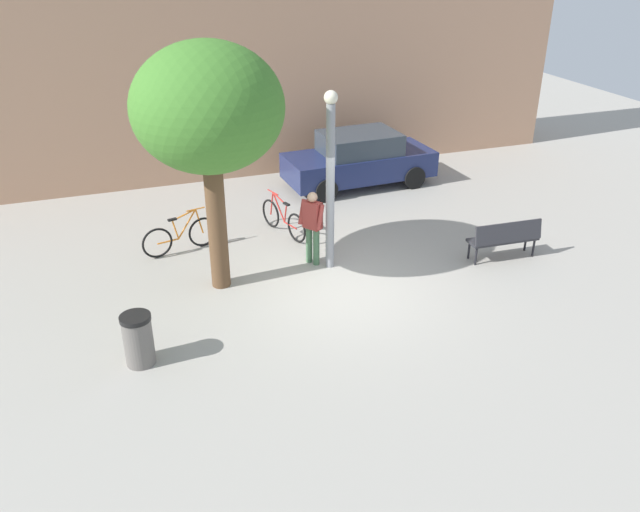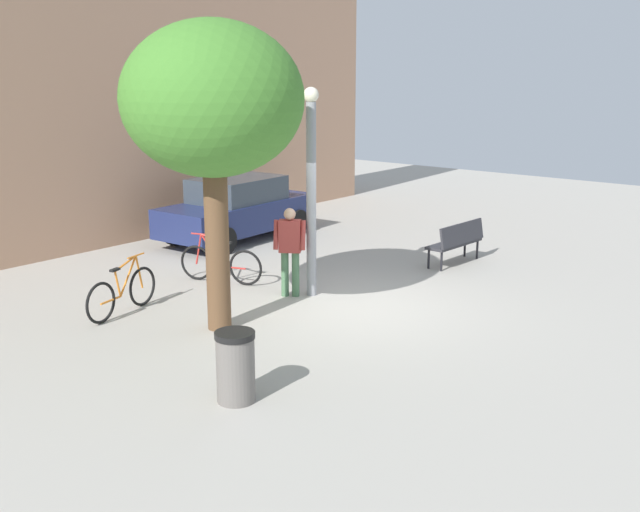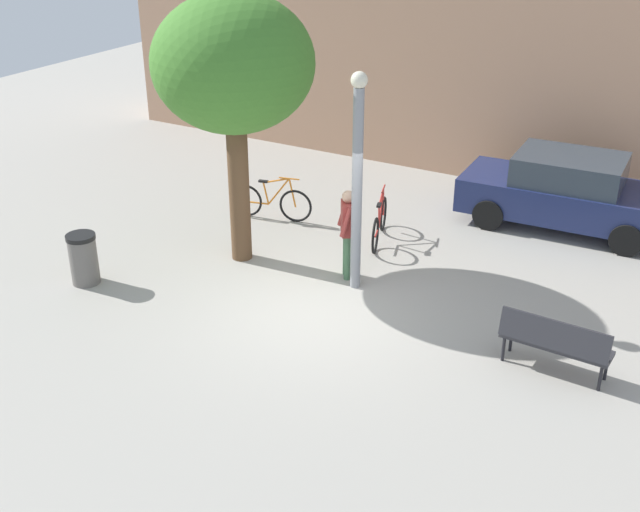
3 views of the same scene
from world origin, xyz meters
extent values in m
plane|color=#A8A399|center=(0.00, 0.00, 0.00)|extent=(36.00, 36.00, 0.00)
cylinder|color=gray|center=(0.18, 1.06, 1.79)|extent=(0.18, 0.18, 3.57)
sphere|color=#F2EACC|center=(0.18, 1.06, 3.69)|extent=(0.28, 0.28, 0.28)
cylinder|color=#47704C|center=(-0.07, 1.24, 0.42)|extent=(0.14, 0.14, 0.85)
cylinder|color=#47704C|center=(-0.18, 1.41, 0.42)|extent=(0.14, 0.14, 0.85)
cube|color=#9E3833|center=(-0.12, 1.32, 1.15)|extent=(0.40, 0.46, 0.60)
sphere|color=tan|center=(-0.12, 1.32, 1.56)|extent=(0.22, 0.22, 0.22)
cylinder|color=#9E3833|center=(-0.03, 1.08, 1.18)|extent=(0.24, 0.20, 0.55)
cylinder|color=#9E3833|center=(-0.30, 1.50, 1.18)|extent=(0.24, 0.20, 0.55)
cube|color=#2D2D33|center=(3.95, 0.17, 0.45)|extent=(1.62, 0.52, 0.06)
cube|color=#2D2D33|center=(3.94, -0.02, 0.70)|extent=(1.60, 0.20, 0.44)
cylinder|color=black|center=(3.24, 0.37, 0.21)|extent=(0.05, 0.05, 0.42)
cylinder|color=black|center=(4.68, 0.30, 0.21)|extent=(0.05, 0.05, 0.42)
cylinder|color=black|center=(3.22, 0.05, 0.21)|extent=(0.05, 0.05, 0.42)
cylinder|color=black|center=(4.66, -0.02, 0.21)|extent=(0.05, 0.05, 0.42)
cylinder|color=brown|center=(-2.23, 1.02, 1.36)|extent=(0.38, 0.38, 2.71)
ellipsoid|color=#427E2B|center=(-2.23, 1.02, 3.71)|extent=(2.84, 2.84, 2.41)
torus|color=black|center=(-2.24, 3.00, 0.36)|extent=(0.70, 0.22, 0.71)
torus|color=black|center=(-3.30, 2.74, 0.36)|extent=(0.70, 0.22, 0.71)
cylinder|color=orange|center=(-2.59, 2.91, 0.64)|extent=(0.49, 0.15, 0.64)
cylinder|color=orange|center=(-2.64, 2.90, 0.88)|extent=(0.57, 0.17, 0.18)
cylinder|color=orange|center=(-2.87, 2.84, 0.57)|extent=(0.14, 0.07, 0.48)
cylinder|color=orange|center=(-3.06, 2.80, 0.33)|extent=(0.49, 0.15, 0.04)
cylinder|color=orange|center=(-2.30, 2.98, 0.64)|extent=(0.17, 0.07, 0.63)
cube|color=black|center=(-2.92, 2.83, 0.83)|extent=(0.21, 0.12, 0.04)
cylinder|color=orange|center=(-2.36, 2.96, 0.95)|extent=(0.43, 0.13, 0.03)
torus|color=black|center=(-0.46, 3.53, 0.36)|extent=(0.26, 0.69, 0.71)
torus|color=black|center=(-0.13, 2.48, 0.36)|extent=(0.26, 0.69, 0.71)
cylinder|color=red|center=(-0.35, 3.18, 0.64)|extent=(0.19, 0.49, 0.64)
cylinder|color=red|center=(-0.34, 3.13, 0.88)|extent=(0.21, 0.56, 0.18)
cylinder|color=red|center=(-0.26, 2.91, 0.57)|extent=(0.08, 0.14, 0.48)
cylinder|color=red|center=(-0.20, 2.72, 0.33)|extent=(0.19, 0.49, 0.04)
cylinder|color=red|center=(-0.44, 3.47, 0.64)|extent=(0.08, 0.17, 0.63)
cube|color=black|center=(-0.25, 2.86, 0.83)|extent=(0.14, 0.21, 0.04)
cylinder|color=red|center=(-0.42, 3.40, 0.95)|extent=(0.16, 0.43, 0.03)
cube|color=navy|center=(2.70, 5.51, 0.62)|extent=(4.28, 1.90, 0.70)
cube|color=#333D47|center=(2.70, 5.51, 1.25)|extent=(2.17, 1.66, 0.60)
cylinder|color=black|center=(4.01, 6.38, 0.32)|extent=(0.65, 0.25, 0.64)
cylinder|color=black|center=(4.09, 4.78, 0.32)|extent=(0.65, 0.25, 0.64)
cylinder|color=black|center=(1.31, 6.25, 0.32)|extent=(0.65, 0.25, 0.64)
cylinder|color=black|center=(1.39, 4.65, 0.32)|extent=(0.65, 0.25, 0.64)
cylinder|color=#66605B|center=(-4.08, -1.21, 0.43)|extent=(0.49, 0.49, 0.86)
cylinder|color=black|center=(-4.08, -1.21, 0.90)|extent=(0.52, 0.52, 0.08)
camera|label=1|loc=(-4.23, -10.79, 6.62)|focal=36.50mm
camera|label=2|loc=(-10.58, -7.89, 4.21)|focal=43.54mm
camera|label=3|loc=(5.90, -10.18, 6.73)|focal=44.96mm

